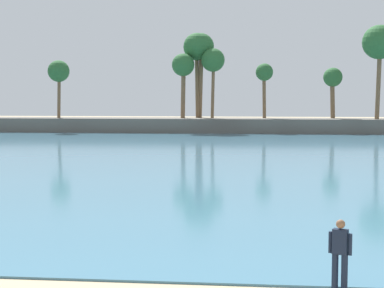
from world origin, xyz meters
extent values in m
cube|color=teal|center=(0.00, 58.29, 0.03)|extent=(220.00, 101.39, 0.06)
cube|color=#605B54|center=(0.00, 68.99, 0.90)|extent=(110.52, 6.00, 1.80)
cylinder|color=brown|center=(-4.73, 70.41, 6.28)|extent=(0.60, 0.50, 8.98)
sphere|color=#285B2D|center=(-4.73, 70.41, 10.77)|extent=(3.50, 3.50, 3.50)
cylinder|color=brown|center=(12.15, 70.24, 4.34)|extent=(0.72, 0.55, 5.09)
sphere|color=#285B2D|center=(12.15, 70.24, 6.88)|extent=(2.36, 2.36, 2.36)
cylinder|color=brown|center=(-2.65, 69.37, 5.41)|extent=(0.52, 0.78, 7.24)
sphere|color=#285B2D|center=(-2.65, 69.37, 9.02)|extent=(2.92, 2.92, 2.92)
cylinder|color=brown|center=(-22.00, 68.07, 4.74)|extent=(0.47, 0.70, 5.90)
sphere|color=#285B2D|center=(-22.00, 68.07, 7.68)|extent=(2.72, 2.72, 2.72)
cylinder|color=brown|center=(-6.33, 68.82, 5.11)|extent=(0.61, 0.86, 6.64)
sphere|color=#285B2D|center=(-6.33, 68.82, 8.42)|extent=(2.82, 2.82, 2.82)
cylinder|color=brown|center=(-4.30, 70.55, 6.30)|extent=(0.82, 1.06, 9.03)
sphere|color=#285B2D|center=(-4.30, 70.55, 10.80)|extent=(3.39, 3.39, 3.39)
cylinder|color=brown|center=(3.73, 69.98, 4.66)|extent=(0.52, 0.69, 5.74)
sphere|color=#285B2D|center=(3.73, 69.98, 7.52)|extent=(2.17, 2.17, 2.17)
cylinder|color=brown|center=(17.12, 67.49, 6.35)|extent=(0.70, 0.52, 9.10)
sphere|color=#285B2D|center=(17.12, 67.49, 10.89)|extent=(4.04, 4.04, 4.04)
cylinder|color=#141E33|center=(4.35, 7.55, 0.43)|extent=(0.15, 0.15, 0.86)
cylinder|color=#141E33|center=(4.55, 7.46, 0.43)|extent=(0.15, 0.15, 0.86)
cube|color=#141E33|center=(4.45, 7.51, 1.15)|extent=(0.39, 0.32, 0.58)
sphere|color=brown|center=(4.45, 7.51, 1.56)|extent=(0.21, 0.21, 0.21)
cylinder|color=#141E33|center=(4.24, 7.60, 1.11)|extent=(0.09, 0.09, 0.50)
cylinder|color=#141E33|center=(4.66, 7.42, 1.11)|extent=(0.09, 0.09, 0.50)
camera|label=1|loc=(2.44, -6.51, 4.48)|focal=56.80mm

